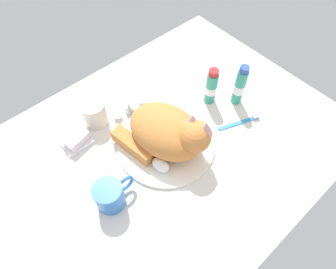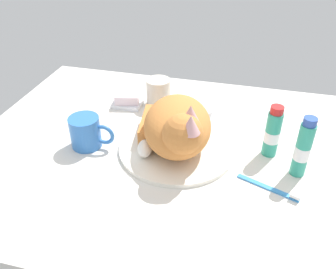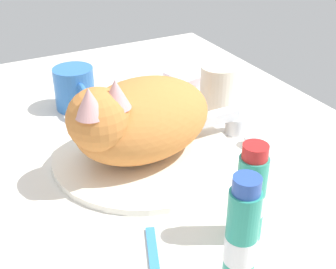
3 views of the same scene
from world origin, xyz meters
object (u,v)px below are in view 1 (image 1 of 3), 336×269
coffee_mug (110,195)px  faucet (132,108)px  cat (169,133)px  toothpaste_bottle (211,87)px  soap_bar (76,139)px  mouthwash_bottle (240,86)px  rinse_cup (95,113)px  toothbrush (241,122)px

coffee_mug → faucet: bearing=42.4°
cat → toothpaste_bottle: bearing=12.8°
faucet → cat: cat is taller
soap_bar → mouthwash_bottle: size_ratio=0.47×
coffee_mug → rinse_cup: same height
faucet → toothpaste_bottle: (23.08, -12.97, 4.20)cm
cat → toothbrush: (23.87, -8.43, -7.21)cm
faucet → toothpaste_bottle: toothpaste_bottle is taller
faucet → coffee_mug: bearing=-137.6°
coffee_mug → rinse_cup: (12.07, 25.80, 0.03)cm
coffee_mug → toothbrush: 47.54cm
soap_bar → toothbrush: bearing=-32.5°
rinse_cup → toothbrush: (35.00, -31.35, -3.69)cm
cat → toothpaste_bottle: 23.58cm
faucet → toothbrush: (24.00, -26.63, -1.69)cm
faucet → soap_bar: size_ratio=1.78×
cat → toothbrush: 26.33cm
faucet → rinse_cup: (-11.00, 4.72, 2.00)cm
soap_bar → mouthwash_bottle: bearing=-22.5°
faucet → toothpaste_bottle: bearing=-29.3°
cat → toothpaste_bottle: size_ratio=1.97×
coffee_mug → soap_bar: bearing=82.6°
rinse_cup → cat: bearing=-64.1°
cat → toothbrush: cat is taller
faucet → soap_bar: faucet is taller
coffee_mug → toothbrush: bearing=-6.7°
rinse_cup → toothpaste_bottle: size_ratio=0.61×
faucet → cat: size_ratio=0.47×
toothpaste_bottle → mouthwash_bottle: 9.13cm
coffee_mug → soap_bar: (2.93, 22.52, -1.62)cm
toothpaste_bottle → mouthwash_bottle: mouthwash_bottle is taller
faucet → rinse_cup: 12.14cm
toothbrush → mouthwash_bottle: bearing=52.5°
coffee_mug → toothbrush: coffee_mug is taller
faucet → mouthwash_bottle: bearing=-32.9°
coffee_mug → mouthwash_bottle: 52.90cm
toothpaste_bottle → toothbrush: size_ratio=0.98×
faucet → rinse_cup: size_ratio=1.52×
mouthwash_bottle → coffee_mug: bearing=-178.0°
cat → mouthwash_bottle: size_ratio=1.76×
rinse_cup → toothpaste_bottle: 38.46cm
faucet → coffee_mug: (-23.07, -21.07, 1.97)cm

